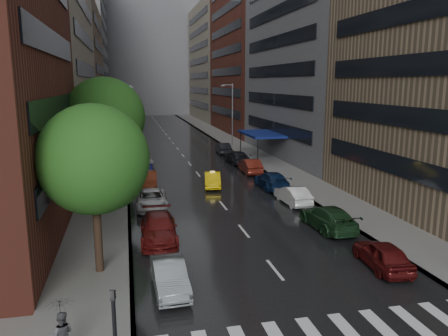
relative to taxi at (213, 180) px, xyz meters
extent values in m
plane|color=gray|center=(-0.38, -22.18, -0.66)|extent=(220.00, 220.00, 0.00)
cube|color=black|center=(-0.38, 27.82, -0.65)|extent=(14.00, 140.00, 0.01)
cube|color=gray|center=(-9.38, 27.82, -0.58)|extent=(4.00, 140.00, 0.15)
cube|color=gray|center=(8.62, 27.82, -0.58)|extent=(4.00, 140.00, 0.15)
cube|color=silver|center=(0.52, -24.18, -0.65)|extent=(0.55, 2.80, 0.01)
cube|color=silver|center=(1.92, -24.18, -0.65)|extent=(0.55, 2.80, 0.01)
cube|color=silver|center=(3.32, -24.18, -0.65)|extent=(0.55, 2.80, 0.01)
cube|color=silver|center=(4.72, -24.18, -0.65)|extent=(0.55, 2.80, 0.01)
cube|color=gray|center=(-15.38, 13.82, 16.34)|extent=(8.00, 28.00, 34.00)
cube|color=#937A5B|center=(-15.38, 41.82, 10.34)|extent=(8.00, 28.00, 22.00)
cube|color=slate|center=(-15.38, 71.82, 18.34)|extent=(8.00, 32.00, 38.00)
cube|color=slate|center=(14.62, 13.82, 11.34)|extent=(8.00, 28.00, 24.00)
cube|color=maroon|center=(14.62, 41.82, 17.34)|extent=(8.00, 28.00, 36.00)
cube|color=gray|center=(14.62, 71.82, 13.34)|extent=(8.00, 32.00, 28.00)
cube|color=slate|center=(-0.38, 95.82, 15.34)|extent=(40.00, 14.00, 32.00)
cylinder|color=#382619|center=(-8.98, -16.67, 1.64)|extent=(0.40, 0.40, 4.60)
sphere|color=#1E5116|center=(-8.98, -16.67, 5.09)|extent=(5.26, 5.26, 5.26)
cylinder|color=#382619|center=(-8.98, -3.08, 2.02)|extent=(0.40, 0.40, 5.35)
sphere|color=#1E5116|center=(-8.98, -3.08, 6.03)|extent=(6.12, 6.12, 6.12)
cylinder|color=#382619|center=(-8.98, 7.69, 1.29)|extent=(0.40, 0.40, 3.90)
sphere|color=#1E5116|center=(-8.98, 7.69, 4.22)|extent=(4.46, 4.46, 4.46)
imported|color=yellow|center=(0.00, 0.00, 0.00)|extent=(2.03, 4.17, 1.32)
imported|color=gray|center=(-5.78, -19.21, 0.02)|extent=(1.58, 4.16, 1.35)
imported|color=maroon|center=(-5.78, -12.67, 0.11)|extent=(2.35, 5.35, 1.53)
imported|color=silver|center=(-5.78, -5.70, 0.03)|extent=(2.43, 5.02, 1.38)
imported|color=maroon|center=(-5.78, 0.58, 0.12)|extent=(1.88, 4.82, 1.56)
imported|color=#10134D|center=(-5.78, 4.87, 0.02)|extent=(1.83, 4.25, 1.36)
imported|color=silver|center=(-5.78, 11.36, 0.02)|extent=(2.39, 4.95, 1.36)
imported|color=#541110|center=(5.02, -19.14, 0.06)|extent=(2.04, 4.33, 1.43)
imported|color=#1B3C20|center=(5.02, -12.95, 0.10)|extent=(2.29, 5.30, 1.52)
imported|color=white|center=(5.02, -6.85, 0.05)|extent=(1.70, 4.37, 1.42)
imported|color=#0E2044|center=(5.02, -1.72, 0.09)|extent=(2.13, 5.19, 1.50)
imported|color=maroon|center=(5.02, 5.15, 0.11)|extent=(1.75, 4.69, 1.53)
imported|color=black|center=(5.02, 10.70, 0.08)|extent=(2.32, 5.19, 1.48)
imported|color=black|center=(5.02, 18.11, 0.07)|extent=(1.72, 4.48, 1.46)
imported|color=#4F4E53|center=(-9.83, -23.57, 0.31)|extent=(0.80, 0.63, 1.65)
imported|color=black|center=(-9.83, -23.57, 1.14)|extent=(0.96, 0.98, 0.88)
imported|color=black|center=(-7.98, -26.02, 2.49)|extent=(0.18, 0.15, 0.90)
cylinder|color=gray|center=(-8.18, 7.82, 3.99)|extent=(0.18, 0.18, 9.00)
cube|color=gray|center=(-6.78, 7.82, 8.19)|extent=(0.50, 0.22, 0.16)
cylinder|color=gray|center=(7.42, 22.82, 3.99)|extent=(0.18, 0.18, 9.00)
cube|color=gray|center=(6.02, 22.82, 8.19)|extent=(0.50, 0.22, 0.16)
cube|color=navy|center=(8.62, 12.82, 2.49)|extent=(4.00, 8.00, 0.25)
cylinder|color=black|center=(7.02, 9.02, 0.99)|extent=(0.12, 0.12, 3.00)
cylinder|color=black|center=(7.02, 16.62, 0.99)|extent=(0.12, 0.12, 3.00)
camera|label=1|loc=(-7.42, -37.74, 8.66)|focal=35.00mm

